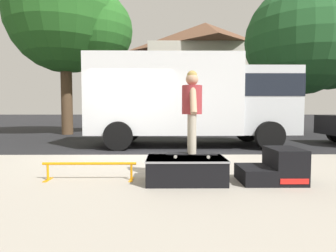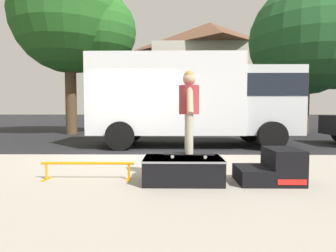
% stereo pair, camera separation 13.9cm
% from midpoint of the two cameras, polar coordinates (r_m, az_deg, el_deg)
% --- Properties ---
extents(ground_plane, '(140.00, 140.00, 0.00)m').
position_cam_midpoint_polar(ground_plane, '(7.42, -8.02, -6.31)').
color(ground_plane, black).
extents(sidewalk_slab, '(50.00, 5.00, 0.12)m').
position_cam_midpoint_polar(sidewalk_slab, '(4.53, -13.95, -11.87)').
color(sidewalk_slab, '#A8A093').
rests_on(sidewalk_slab, ground).
extents(skate_box, '(1.23, 0.72, 0.39)m').
position_cam_midpoint_polar(skate_box, '(4.24, 4.13, -9.10)').
color(skate_box, black).
rests_on(skate_box, sidewalk_slab).
extents(kicker_ramp, '(0.94, 0.67, 0.53)m').
position_cam_midpoint_polar(kicker_ramp, '(4.54, 22.28, -8.35)').
color(kicker_ramp, black).
rests_on(kicker_ramp, sidewalk_slab).
extents(grind_rail, '(1.50, 0.28, 0.29)m').
position_cam_midpoint_polar(grind_rail, '(4.55, -15.89, -8.23)').
color(grind_rail, orange).
rests_on(grind_rail, sidewalk_slab).
extents(skateboard, '(0.79, 0.25, 0.07)m').
position_cam_midpoint_polar(skateboard, '(4.20, 5.39, -5.93)').
color(skateboard, black).
rests_on(skateboard, skate_box).
extents(skater_kid, '(0.31, 0.65, 1.27)m').
position_cam_midpoint_polar(skater_kid, '(4.15, 5.45, 4.49)').
color(skater_kid, '#B7AD99').
rests_on(skater_kid, skateboard).
extents(box_truck, '(6.91, 2.63, 3.05)m').
position_cam_midpoint_polar(box_truck, '(9.47, 5.90, 6.12)').
color(box_truck, white).
rests_on(box_truck, ground).
extents(street_tree_main, '(6.21, 5.65, 8.81)m').
position_cam_midpoint_polar(street_tree_main, '(15.34, -18.72, 20.52)').
color(street_tree_main, brown).
rests_on(street_tree_main, ground).
extents(street_tree_neighbour, '(6.33, 5.75, 7.82)m').
position_cam_midpoint_polar(street_tree_neighbour, '(16.62, 28.46, 15.22)').
color(street_tree_neighbour, brown).
rests_on(street_tree_neighbour, ground).
extents(house_behind, '(9.54, 8.22, 8.40)m').
position_cam_midpoint_polar(house_behind, '(22.69, 9.04, 10.92)').
color(house_behind, beige).
rests_on(house_behind, ground).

